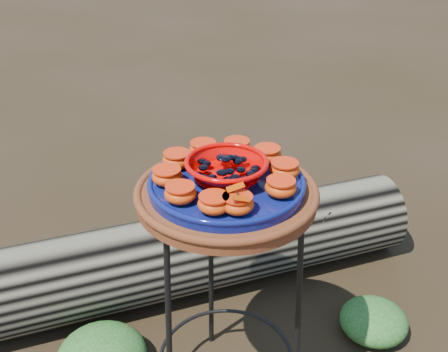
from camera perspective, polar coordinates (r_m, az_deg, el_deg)
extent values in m
cylinder|color=brown|center=(1.43, 0.25, -2.01)|extent=(0.46, 0.46, 0.04)
cylinder|color=#081242|center=(1.41, 0.25, -0.91)|extent=(0.39, 0.39, 0.03)
ellipsoid|color=#D54800|center=(1.27, 1.38, -2.85)|extent=(0.08, 0.08, 0.04)
ellipsoid|color=#D54800|center=(1.34, 5.78, -1.18)|extent=(0.08, 0.08, 0.04)
ellipsoid|color=#D54800|center=(1.42, 6.17, 0.64)|extent=(0.08, 0.08, 0.04)
ellipsoid|color=#D54800|center=(1.49, 4.41, 2.16)|extent=(0.08, 0.08, 0.04)
ellipsoid|color=#D54800|center=(1.52, 1.31, 2.92)|extent=(0.08, 0.08, 0.04)
ellipsoid|color=#D54800|center=(1.51, -2.11, 2.73)|extent=(0.08, 0.08, 0.04)
ellipsoid|color=#D54800|center=(1.46, -4.80, 1.65)|extent=(0.08, 0.08, 0.04)
ellipsoid|color=#D54800|center=(1.38, -5.80, -0.05)|extent=(0.08, 0.08, 0.04)
ellipsoid|color=#D54800|center=(1.31, -4.45, -1.80)|extent=(0.08, 0.08, 0.04)
ellipsoid|color=#D54800|center=(1.27, -1.01, -2.84)|extent=(0.08, 0.08, 0.04)
ellipsoid|color=#113F14|center=(2.09, 14.98, -13.95)|extent=(0.24, 0.24, 0.12)
ellipsoid|color=#113F14|center=(2.27, -5.87, -8.53)|extent=(0.31, 0.31, 0.16)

